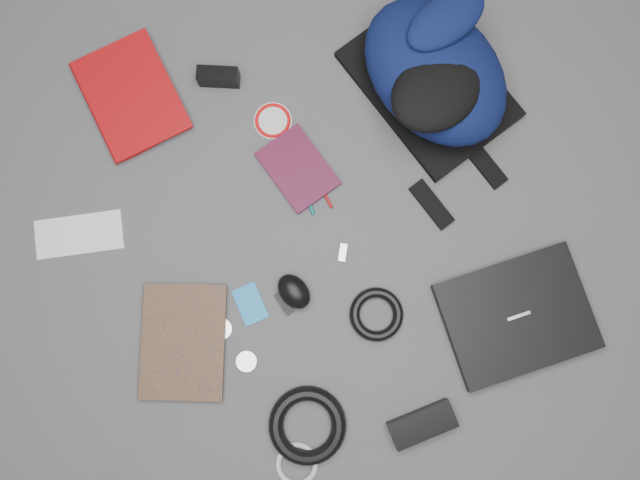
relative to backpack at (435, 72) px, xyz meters
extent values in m
plane|color=#4F4F51|center=(-0.35, -0.30, -0.09)|extent=(4.00, 4.00, 0.00)
cube|color=black|center=(0.04, -0.58, -0.07)|extent=(0.34, 0.27, 0.03)
imported|color=#94080D|center=(-0.80, 0.13, -0.07)|extent=(0.25, 0.31, 0.03)
imported|color=#A1620B|center=(-0.81, -0.41, -0.08)|extent=(0.26, 0.31, 0.02)
cube|color=white|center=(-0.90, -0.14, -0.09)|extent=(0.21, 0.12, 0.00)
cube|color=#3F0C21|center=(-0.36, -0.12, -0.08)|extent=(0.18, 0.21, 0.01)
cube|color=black|center=(-0.48, 0.14, -0.06)|extent=(0.10, 0.06, 0.05)
cylinder|color=silver|center=(-0.39, 0.01, -0.09)|extent=(0.11, 0.11, 0.00)
cylinder|color=#0A6062|center=(-0.36, -0.16, -0.09)|extent=(0.02, 0.15, 0.01)
cylinder|color=#96100B|center=(-0.32, -0.16, -0.09)|extent=(0.03, 0.13, 0.01)
cube|color=#1A7AC4|center=(-0.55, -0.40, -0.09)|extent=(0.07, 0.10, 0.00)
cube|color=black|center=(-0.47, -0.42, -0.08)|extent=(0.04, 0.06, 0.01)
cube|color=#B2B2B4|center=(-0.31, -0.34, -0.09)|extent=(0.03, 0.05, 0.01)
ellipsoid|color=black|center=(-0.44, -0.40, -0.07)|extent=(0.09, 0.11, 0.05)
cylinder|color=silver|center=(-0.62, -0.44, -0.08)|extent=(0.06, 0.06, 0.01)
cylinder|color=silver|center=(-0.59, -0.52, -0.08)|extent=(0.05, 0.05, 0.01)
torus|color=black|center=(-0.27, -0.50, -0.08)|extent=(0.13, 0.13, 0.02)
cube|color=black|center=(-0.24, -0.76, -0.07)|extent=(0.15, 0.08, 0.04)
torus|color=black|center=(-0.49, -0.69, -0.07)|extent=(0.22, 0.22, 0.03)
torus|color=beige|center=(-0.53, -0.77, -0.08)|extent=(0.11, 0.11, 0.01)
camera|label=1|loc=(-0.40, -0.46, 1.36)|focal=35.00mm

